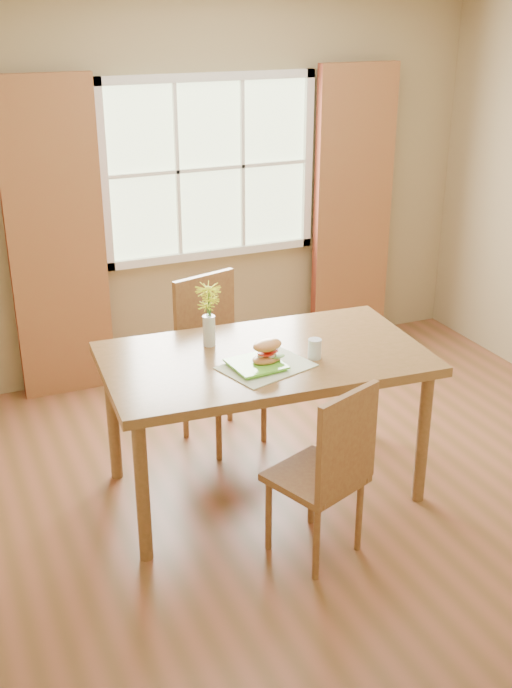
{
  "coord_description": "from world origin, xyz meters",
  "views": [
    {
      "loc": [
        -2.02,
        -3.58,
        2.63
      ],
      "look_at": [
        -0.46,
        -0.01,
        0.94
      ],
      "focal_mm": 42.0,
      "sensor_mm": 36.0,
      "label": 1
    }
  ],
  "objects_px": {
    "croissant_sandwich": "(267,352)",
    "water_glass": "(315,349)",
    "flower_vase": "(209,308)",
    "chair_near": "(329,467)",
    "chair_far": "(215,352)",
    "dining_table": "(264,369)"
  },
  "relations": [
    {
      "from": "croissant_sandwich",
      "to": "water_glass",
      "type": "bearing_deg",
      "value": -15.43
    },
    {
      "from": "croissant_sandwich",
      "to": "flower_vase",
      "type": "xyz_separation_m",
      "value": [
        -0.18,
        0.38,
        0.14
      ]
    },
    {
      "from": "chair_near",
      "to": "water_glass",
      "type": "distance_m",
      "value": 0.69
    },
    {
      "from": "chair_far",
      "to": "croissant_sandwich",
      "type": "height_order",
      "value": "chair_far"
    },
    {
      "from": "chair_near",
      "to": "croissant_sandwich",
      "type": "distance_m",
      "value": 0.69
    },
    {
      "from": "dining_table",
      "to": "chair_near",
      "type": "xyz_separation_m",
      "value": [
        0.03,
        -0.7,
        -0.23
      ]
    },
    {
      "from": "dining_table",
      "to": "flower_vase",
      "type": "distance_m",
      "value": 0.45
    },
    {
      "from": "croissant_sandwich",
      "to": "water_glass",
      "type": "xyz_separation_m",
      "value": [
        0.27,
        -0.01,
        -0.03
      ]
    },
    {
      "from": "dining_table",
      "to": "chair_far",
      "type": "height_order",
      "value": "chair_far"
    },
    {
      "from": "dining_table",
      "to": "flower_vase",
      "type": "height_order",
      "value": "flower_vase"
    },
    {
      "from": "chair_far",
      "to": "flower_vase",
      "type": "height_order",
      "value": "flower_vase"
    },
    {
      "from": "water_glass",
      "to": "chair_far",
      "type": "bearing_deg",
      "value": 106.26
    },
    {
      "from": "chair_near",
      "to": "water_glass",
      "type": "height_order",
      "value": "chair_near"
    },
    {
      "from": "chair_near",
      "to": "chair_far",
      "type": "distance_m",
      "value": 1.41
    },
    {
      "from": "croissant_sandwich",
      "to": "water_glass",
      "type": "height_order",
      "value": "croissant_sandwich"
    },
    {
      "from": "dining_table",
      "to": "flower_vase",
      "type": "bearing_deg",
      "value": 137.68
    },
    {
      "from": "chair_near",
      "to": "chair_far",
      "type": "height_order",
      "value": "chair_far"
    },
    {
      "from": "chair_near",
      "to": "dining_table",
      "type": "bearing_deg",
      "value": 71.71
    },
    {
      "from": "chair_near",
      "to": "croissant_sandwich",
      "type": "xyz_separation_m",
      "value": [
        -0.08,
        0.56,
        0.4
      ]
    },
    {
      "from": "croissant_sandwich",
      "to": "flower_vase",
      "type": "height_order",
      "value": "flower_vase"
    },
    {
      "from": "chair_far",
      "to": "water_glass",
      "type": "height_order",
      "value": "chair_far"
    },
    {
      "from": "dining_table",
      "to": "croissant_sandwich",
      "type": "distance_m",
      "value": 0.22
    }
  ]
}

